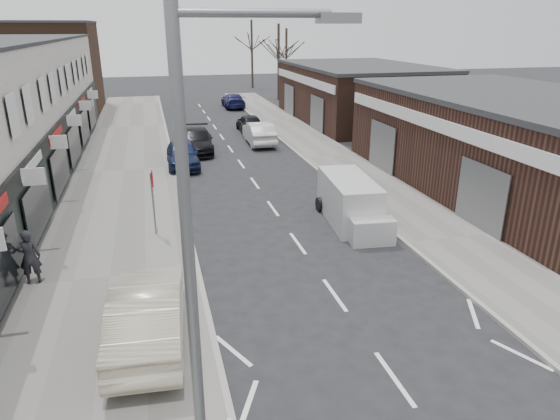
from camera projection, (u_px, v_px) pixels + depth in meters
pavement_left at (124, 171)px, 28.26m from camera, size 5.50×64.00×0.12m
pavement_right at (332, 157)px, 31.21m from camera, size 3.50×64.00×0.12m
brick_block_far at (52, 69)px, 46.18m from camera, size 8.00×10.00×8.00m
right_unit_near at (517, 144)px, 24.77m from camera, size 10.00×18.00×4.50m
right_unit_far at (358, 94)px, 42.93m from camera, size 10.00×16.00×4.50m
tree_far_a at (279, 100)px, 55.59m from camera, size 3.60×3.60×8.00m
tree_far_b at (286, 93)px, 61.63m from camera, size 3.60×3.60×7.50m
tree_far_c at (253, 88)px, 66.36m from camera, size 3.60×3.60×8.50m
street_lamp at (204, 284)px, 6.51m from camera, size 2.23×0.22×8.00m
warning_sign at (153, 183)px, 18.82m from camera, size 0.12×0.80×2.70m
white_van at (350, 203)px, 20.67m from camera, size 2.10×5.02×1.90m
sedan_on_pavement at (148, 312)px, 12.67m from camera, size 2.07×5.08×1.64m
pedestrian at (29, 257)px, 15.54m from camera, size 0.69×0.48×1.80m
parked_car_left_a at (182, 154)px, 29.03m from camera, size 1.86×4.50×1.53m
parked_car_left_b at (197, 141)px, 32.50m from camera, size 2.41×5.21×1.47m
parked_car_right_a at (259, 133)px, 34.65m from camera, size 1.77×4.76×1.56m
parked_car_right_b at (250, 123)px, 38.60m from camera, size 1.70×4.13×1.40m
parked_car_right_c at (233, 101)px, 50.12m from camera, size 2.07×4.89×1.41m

